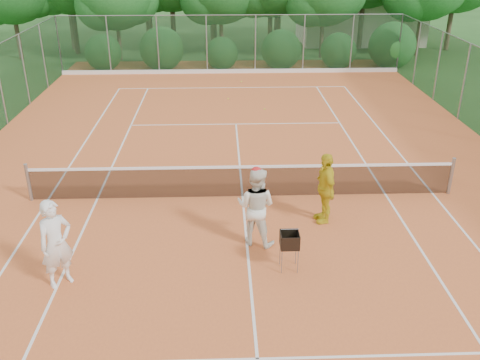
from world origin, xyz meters
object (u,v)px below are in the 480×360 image
Objects in this scene: player_center_grp at (256,206)px; ball_hopper at (290,241)px; player_yellow at (325,188)px; player_white at (56,244)px.

player_center_grp reaches higher than ball_hopper.
player_yellow is 2.06× the size of ball_hopper.
ball_hopper is (0.67, -1.14, -0.26)m from player_center_grp.
player_white is 0.99× the size of player_center_grp.
player_white reaches higher than ball_hopper.
ball_hopper is at bearing -59.69° from player_center_grp.
player_center_grp is at bearing -67.64° from player_yellow.
player_white is at bearing -74.41° from player_yellow.
player_yellow is at bearing 43.06° from ball_hopper.
player_white is 4.93m from ball_hopper.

